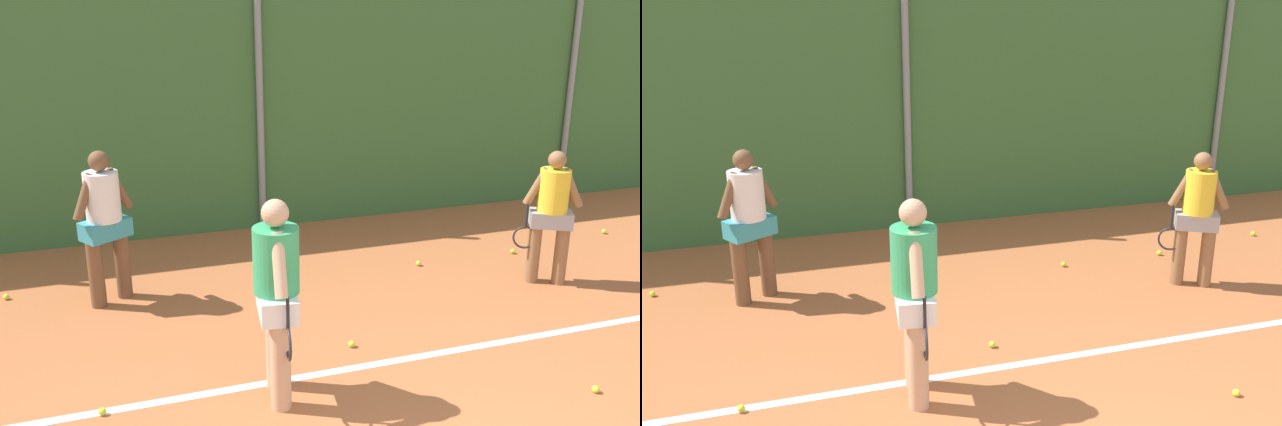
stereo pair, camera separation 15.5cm
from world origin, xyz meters
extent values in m
plane|color=#A85B33|center=(0.00, 1.97, 0.00)|extent=(27.78, 27.78, 0.00)
cube|color=#386633|center=(0.00, 6.69, 1.72)|extent=(18.06, 0.25, 3.44)
cylinder|color=gray|center=(0.00, 6.52, 1.85)|extent=(0.10, 0.10, 3.70)
cylinder|color=gray|center=(5.21, 6.52, 1.85)|extent=(0.10, 0.10, 3.70)
cube|color=white|center=(0.00, 2.37, 0.00)|extent=(13.20, 0.10, 0.01)
cylinder|color=tan|center=(-0.89, 2.32, 0.39)|extent=(0.17, 0.17, 0.79)
cylinder|color=tan|center=(-0.94, 1.98, 0.39)|extent=(0.17, 0.17, 0.79)
cube|color=white|center=(-0.92, 2.15, 0.89)|extent=(0.37, 0.56, 0.21)
cylinder|color=#339E60|center=(-0.92, 2.15, 1.27)|extent=(0.38, 0.38, 0.56)
sphere|color=tan|center=(-0.92, 2.15, 1.68)|extent=(0.23, 0.23, 0.23)
cylinder|color=tan|center=(-0.89, 2.37, 1.32)|extent=(0.13, 0.31, 0.52)
cylinder|color=tan|center=(-0.95, 1.93, 1.32)|extent=(0.13, 0.31, 0.52)
cylinder|color=black|center=(-0.91, 1.84, 0.94)|extent=(0.03, 0.03, 0.28)
torus|color=#26262B|center=(-0.91, 1.84, 0.67)|extent=(0.06, 0.28, 0.28)
cylinder|color=#8C603D|center=(2.91, 3.44, 0.36)|extent=(0.16, 0.16, 0.71)
cylinder|color=#8C603D|center=(2.64, 3.59, 0.36)|extent=(0.16, 0.16, 0.71)
cube|color=#99999E|center=(2.77, 3.52, 0.81)|extent=(0.55, 0.47, 0.19)
cylinder|color=yellow|center=(2.77, 3.52, 1.16)|extent=(0.35, 0.35, 0.51)
sphere|color=#8C603D|center=(2.77, 3.52, 1.52)|extent=(0.21, 0.21, 0.21)
cylinder|color=#8C603D|center=(2.95, 3.42, 1.19)|extent=(0.27, 0.19, 0.48)
cylinder|color=#8C603D|center=(2.60, 3.61, 1.19)|extent=(0.27, 0.19, 0.48)
cylinder|color=black|center=(2.50, 3.61, 0.84)|extent=(0.03, 0.03, 0.28)
torus|color=#26262B|center=(2.50, 3.61, 0.57)|extent=(0.26, 0.16, 0.28)
cylinder|color=brown|center=(-2.37, 4.51, 0.38)|extent=(0.17, 0.17, 0.77)
cylinder|color=brown|center=(-2.08, 4.68, 0.38)|extent=(0.17, 0.17, 0.77)
cube|color=teal|center=(-2.23, 4.59, 0.87)|extent=(0.59, 0.52, 0.20)
cylinder|color=white|center=(-2.23, 4.59, 1.24)|extent=(0.38, 0.38, 0.55)
sphere|color=brown|center=(-2.23, 4.59, 1.64)|extent=(0.22, 0.22, 0.22)
cylinder|color=brown|center=(-2.41, 4.48, 1.29)|extent=(0.28, 0.22, 0.52)
cylinder|color=brown|center=(-2.05, 4.71, 1.29)|extent=(0.28, 0.22, 0.52)
sphere|color=#CCDB33|center=(-0.01, 2.75, 0.03)|extent=(0.07, 0.07, 0.07)
sphere|color=#CCDB33|center=(4.66, 4.72, 0.03)|extent=(0.07, 0.07, 0.07)
sphere|color=#CCDB33|center=(2.94, 4.45, 0.03)|extent=(0.07, 0.07, 0.07)
sphere|color=#CCDB33|center=(1.55, 4.46, 0.03)|extent=(0.07, 0.07, 0.07)
sphere|color=#CCDB33|center=(-3.39, 5.01, 0.03)|extent=(0.07, 0.07, 0.07)
sphere|color=#CCDB33|center=(-2.39, 2.33, 0.03)|extent=(0.07, 0.07, 0.07)
sphere|color=#CCDB33|center=(1.74, 1.33, 0.03)|extent=(0.07, 0.07, 0.07)
camera|label=1|loc=(-2.19, -2.87, 3.36)|focal=38.27mm
camera|label=2|loc=(-2.04, -2.92, 3.36)|focal=38.27mm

